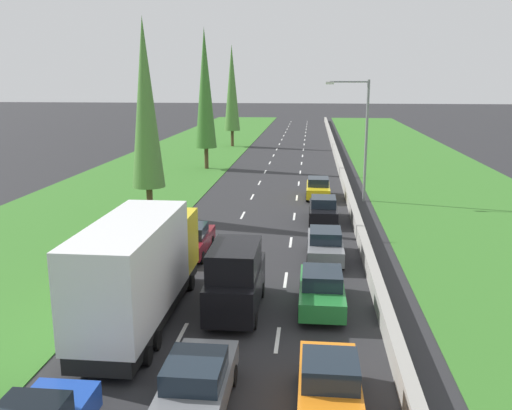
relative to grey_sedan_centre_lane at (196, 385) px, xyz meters
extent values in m
plane|color=#28282B|center=(0.22, 49.50, -0.81)|extent=(300.00, 300.00, 0.00)
cube|color=#387528|center=(-12.43, 49.50, -0.79)|extent=(14.00, 140.00, 0.04)
cube|color=#387528|center=(14.57, 49.50, -0.79)|extent=(14.00, 140.00, 0.04)
cube|color=#9E9B93|center=(5.92, 49.50, -0.39)|extent=(0.44, 120.00, 0.85)
cube|color=white|center=(-1.53, 4.50, -0.81)|extent=(0.14, 2.00, 0.01)
cube|color=white|center=(-1.53, 10.50, -0.81)|extent=(0.14, 2.00, 0.01)
cube|color=white|center=(-1.53, 16.50, -0.81)|extent=(0.14, 2.00, 0.01)
cube|color=white|center=(-1.53, 22.50, -0.81)|extent=(0.14, 2.00, 0.01)
cube|color=white|center=(-1.53, 28.50, -0.81)|extent=(0.14, 2.00, 0.01)
cube|color=white|center=(-1.53, 34.50, -0.81)|extent=(0.14, 2.00, 0.01)
cube|color=white|center=(-1.53, 40.50, -0.81)|extent=(0.14, 2.00, 0.01)
cube|color=white|center=(-1.53, 46.50, -0.81)|extent=(0.14, 2.00, 0.01)
cube|color=white|center=(-1.53, 52.50, -0.81)|extent=(0.14, 2.00, 0.01)
cube|color=white|center=(-1.53, 58.50, -0.81)|extent=(0.14, 2.00, 0.01)
cube|color=white|center=(-1.53, 64.50, -0.81)|extent=(0.14, 2.00, 0.01)
cube|color=white|center=(-1.53, 70.50, -0.81)|extent=(0.14, 2.00, 0.01)
cube|color=white|center=(-1.53, 76.50, -0.81)|extent=(0.14, 2.00, 0.01)
cube|color=white|center=(-1.53, 82.50, -0.81)|extent=(0.14, 2.00, 0.01)
cube|color=white|center=(-1.53, 88.50, -0.81)|extent=(0.14, 2.00, 0.01)
cube|color=white|center=(-1.53, 94.50, -0.81)|extent=(0.14, 2.00, 0.01)
cube|color=white|center=(-1.53, 100.50, -0.81)|extent=(0.14, 2.00, 0.01)
cube|color=white|center=(-1.53, 106.50, -0.81)|extent=(0.14, 2.00, 0.01)
cube|color=white|center=(1.97, 4.50, -0.81)|extent=(0.14, 2.00, 0.01)
cube|color=white|center=(1.97, 10.50, -0.81)|extent=(0.14, 2.00, 0.01)
cube|color=white|center=(1.97, 16.50, -0.81)|extent=(0.14, 2.00, 0.01)
cube|color=white|center=(1.97, 22.50, -0.81)|extent=(0.14, 2.00, 0.01)
cube|color=white|center=(1.97, 28.50, -0.81)|extent=(0.14, 2.00, 0.01)
cube|color=white|center=(1.97, 34.50, -0.81)|extent=(0.14, 2.00, 0.01)
cube|color=white|center=(1.97, 40.50, -0.81)|extent=(0.14, 2.00, 0.01)
cube|color=white|center=(1.97, 46.50, -0.81)|extent=(0.14, 2.00, 0.01)
cube|color=white|center=(1.97, 52.50, -0.81)|extent=(0.14, 2.00, 0.01)
cube|color=white|center=(1.97, 58.50, -0.81)|extent=(0.14, 2.00, 0.01)
cube|color=white|center=(1.97, 64.50, -0.81)|extent=(0.14, 2.00, 0.01)
cube|color=white|center=(1.97, 70.50, -0.81)|extent=(0.14, 2.00, 0.01)
cube|color=white|center=(1.97, 76.50, -0.81)|extent=(0.14, 2.00, 0.01)
cube|color=white|center=(1.97, 82.50, -0.81)|extent=(0.14, 2.00, 0.01)
cube|color=white|center=(1.97, 88.50, -0.81)|extent=(0.14, 2.00, 0.01)
cube|color=white|center=(1.97, 94.50, -0.81)|extent=(0.14, 2.00, 0.01)
cube|color=white|center=(1.97, 100.50, -0.81)|extent=(0.14, 2.00, 0.01)
cube|color=white|center=(1.97, 106.50, -0.81)|extent=(0.14, 2.00, 0.01)
cube|color=slate|center=(0.00, 0.03, -0.13)|extent=(1.76, 4.50, 0.72)
cube|color=#19232D|center=(0.00, -0.12, 0.53)|extent=(1.56, 1.90, 0.60)
cylinder|color=black|center=(-0.80, 1.43, -0.49)|extent=(0.22, 0.64, 0.64)
cylinder|color=black|center=(0.80, 1.43, -0.49)|extent=(0.22, 0.64, 0.64)
cube|color=orange|center=(3.65, 0.44, -0.11)|extent=(1.68, 3.90, 0.76)
cube|color=#19232D|center=(3.65, 0.14, 0.59)|extent=(1.52, 1.60, 0.64)
cylinder|color=black|center=(2.89, 1.64, -0.49)|extent=(0.22, 0.64, 0.64)
cylinder|color=black|center=(4.41, 1.64, -0.49)|extent=(0.22, 0.64, 0.64)
cube|color=#237A33|center=(3.55, 7.50, -0.13)|extent=(1.76, 4.50, 0.72)
cube|color=#19232D|center=(3.55, 7.35, 0.53)|extent=(1.56, 1.90, 0.60)
cylinder|color=black|center=(2.75, 8.89, -0.49)|extent=(0.22, 0.64, 0.64)
cylinder|color=black|center=(4.35, 8.89, -0.49)|extent=(0.22, 0.64, 0.64)
cylinder|color=black|center=(2.75, 6.10, -0.49)|extent=(0.22, 0.64, 0.64)
cylinder|color=black|center=(4.35, 6.10, -0.49)|extent=(0.22, 0.64, 0.64)
cube|color=slate|center=(3.81, 13.62, -0.13)|extent=(1.76, 4.50, 0.72)
cube|color=#19232D|center=(3.81, 13.47, 0.53)|extent=(1.56, 1.90, 0.60)
cylinder|color=black|center=(3.01, 15.02, -0.49)|extent=(0.22, 0.64, 0.64)
cylinder|color=black|center=(4.61, 15.02, -0.49)|extent=(0.22, 0.64, 0.64)
cylinder|color=black|center=(3.01, 12.23, -0.49)|extent=(0.22, 0.64, 0.64)
cylinder|color=black|center=(4.61, 12.23, -0.49)|extent=(0.22, 0.64, 0.64)
cube|color=black|center=(-3.24, 5.59, -0.21)|extent=(2.20, 9.40, 0.56)
cube|color=yellow|center=(-3.24, 9.19, 1.32)|extent=(2.40, 2.20, 2.50)
cube|color=silver|center=(-3.24, 4.49, 1.72)|extent=(2.44, 7.20, 3.30)
cylinder|color=black|center=(-4.36, 8.89, -0.49)|extent=(0.22, 0.64, 0.64)
cylinder|color=black|center=(-2.12, 8.89, -0.49)|extent=(0.22, 0.64, 0.64)
cylinder|color=black|center=(-4.36, 3.41, -0.49)|extent=(0.22, 0.64, 0.64)
cylinder|color=black|center=(-2.12, 3.41, -0.49)|extent=(0.22, 0.64, 0.64)
cylinder|color=black|center=(-4.36, 2.33, -0.49)|extent=(0.22, 0.64, 0.64)
cylinder|color=black|center=(-2.12, 2.33, -0.49)|extent=(0.22, 0.64, 0.64)
cube|color=maroon|center=(-3.15, 13.80, -0.13)|extent=(1.76, 4.50, 0.72)
cube|color=#19232D|center=(-3.15, 13.65, 0.53)|extent=(1.56, 1.90, 0.60)
cylinder|color=black|center=(-3.95, 15.19, -0.49)|extent=(0.22, 0.64, 0.64)
cylinder|color=black|center=(-2.35, 15.19, -0.49)|extent=(0.22, 0.64, 0.64)
cylinder|color=black|center=(-3.95, 12.40, -0.49)|extent=(0.22, 0.64, 0.64)
cylinder|color=black|center=(-2.35, 12.40, -0.49)|extent=(0.22, 0.64, 0.64)
cube|color=black|center=(3.86, 21.48, -0.13)|extent=(1.76, 4.50, 0.72)
cube|color=#19232D|center=(3.86, 21.33, 0.53)|extent=(1.56, 1.90, 0.60)
cylinder|color=black|center=(3.06, 22.88, -0.49)|extent=(0.22, 0.64, 0.64)
cylinder|color=black|center=(4.66, 22.88, -0.49)|extent=(0.22, 0.64, 0.64)
cylinder|color=black|center=(3.06, 20.09, -0.49)|extent=(0.22, 0.64, 0.64)
cylinder|color=black|center=(4.66, 20.09, -0.49)|extent=(0.22, 0.64, 0.64)
cube|color=black|center=(0.17, 6.84, 0.21)|extent=(1.90, 4.90, 1.40)
cube|color=black|center=(0.17, 6.54, 1.46)|extent=(1.80, 3.10, 1.10)
cylinder|color=black|center=(-0.70, 8.36, -0.49)|extent=(0.22, 0.64, 0.64)
cylinder|color=black|center=(1.04, 8.36, -0.49)|extent=(0.22, 0.64, 0.64)
cylinder|color=black|center=(-0.70, 5.32, -0.49)|extent=(0.22, 0.64, 0.64)
cylinder|color=black|center=(1.04, 5.32, -0.49)|extent=(0.22, 0.64, 0.64)
cube|color=yellow|center=(3.59, 28.57, -0.13)|extent=(1.76, 4.50, 0.72)
cube|color=#19232D|center=(3.59, 28.42, 0.53)|extent=(1.56, 1.90, 0.60)
cylinder|color=black|center=(2.79, 29.97, -0.49)|extent=(0.22, 0.64, 0.64)
cylinder|color=black|center=(4.39, 29.97, -0.49)|extent=(0.22, 0.64, 0.64)
cylinder|color=black|center=(2.79, 27.18, -0.49)|extent=(0.22, 0.64, 0.64)
cylinder|color=black|center=(4.39, 27.18, -0.49)|extent=(0.22, 0.64, 0.64)
cylinder|color=#4C3823|center=(-7.46, 20.82, 0.29)|extent=(0.40, 0.40, 2.20)
cone|color=#4C7F38|center=(-7.46, 20.82, 6.71)|extent=(2.12, 2.12, 10.65)
cylinder|color=#4C3823|center=(-7.72, 41.86, 0.29)|extent=(0.41, 0.41, 2.20)
cone|color=#3D752D|center=(-7.72, 41.86, 7.31)|extent=(2.15, 2.15, 11.85)
cylinder|color=#4C3823|center=(-7.81, 61.16, 0.29)|extent=(0.41, 0.41, 2.20)
cone|color=#4C7F38|center=(-7.81, 61.16, 7.06)|extent=(2.14, 2.14, 11.34)
cylinder|color=gray|center=(7.04, 27.91, 3.69)|extent=(0.20, 0.20, 9.00)
cylinder|color=gray|center=(5.64, 27.91, 8.04)|extent=(2.80, 0.12, 0.12)
cube|color=silver|center=(4.24, 27.91, 7.94)|extent=(0.60, 0.28, 0.20)
camera|label=1|loc=(3.01, -13.39, 8.22)|focal=38.52mm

